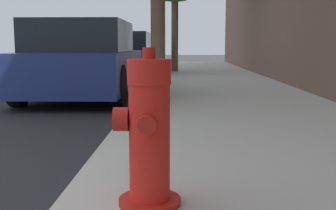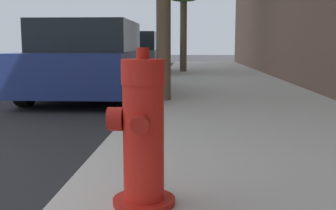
{
  "view_description": "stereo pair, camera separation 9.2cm",
  "coord_description": "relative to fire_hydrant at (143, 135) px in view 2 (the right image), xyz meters",
  "views": [
    {
      "loc": [
        2.82,
        -2.13,
        1.0
      ],
      "look_at": [
        2.73,
        1.28,
        0.51
      ],
      "focal_mm": 45.0,
      "sensor_mm": 36.0,
      "label": 1
    },
    {
      "loc": [
        2.91,
        -2.13,
        1.0
      ],
      "look_at": [
        2.73,
        1.28,
        0.51
      ],
      "focal_mm": 45.0,
      "sensor_mm": 36.0,
      "label": 2
    }
  ],
  "objects": [
    {
      "name": "fire_hydrant",
      "position": [
        0.0,
        0.0,
        0.0
      ],
      "size": [
        0.36,
        0.36,
        0.86
      ],
      "color": "red",
      "rests_on": "sidewalk_slab"
    },
    {
      "name": "parked_car_mid",
      "position": [
        -1.61,
        11.13,
        0.15
      ],
      "size": [
        1.84,
        3.92,
        1.39
      ],
      "color": "#4C5156",
      "rests_on": "ground_plane"
    },
    {
      "name": "parked_car_near",
      "position": [
        -1.62,
        5.64,
        0.17
      ],
      "size": [
        1.83,
        3.88,
        1.43
      ],
      "color": "navy",
      "rests_on": "ground_plane"
    }
  ]
}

